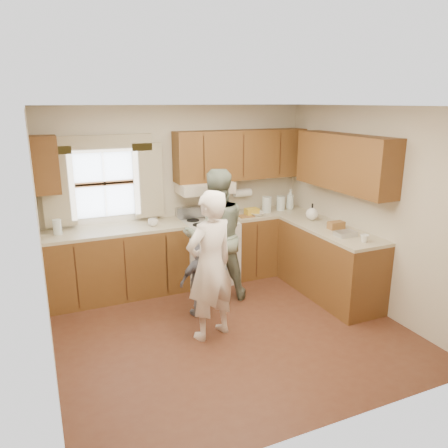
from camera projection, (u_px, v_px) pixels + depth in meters
name	position (u px, v px, depth m)	size (l,w,h in m)	color
room	(230.00, 225.00, 4.72)	(3.80, 3.80, 3.80)	#4C2517
kitchen_fixtures	(238.00, 230.00, 6.02)	(3.80, 2.25, 2.15)	#462A0F
stove	(208.00, 250.00, 6.32)	(0.76, 0.67, 1.07)	silver
woman_left	(210.00, 266.00, 4.70)	(0.61, 0.40, 1.67)	silver
woman_right	(216.00, 236.00, 5.65)	(0.84, 0.66, 1.74)	#203825
child	(200.00, 280.00, 5.28)	(0.53, 0.22, 0.91)	slate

